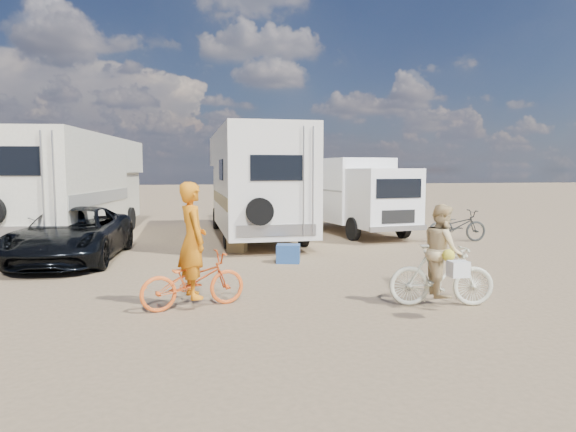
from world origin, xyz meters
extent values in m
plane|color=#8E7555|center=(0.00, 0.00, 0.00)|extent=(140.00, 140.00, 0.00)
imported|color=black|center=(-4.64, 3.25, 0.67)|extent=(2.58, 4.99, 1.34)
imported|color=#E35A1D|center=(-1.75, -1.75, 0.46)|extent=(1.85, 1.04, 0.92)
imported|color=beige|center=(2.33, -2.47, 0.52)|extent=(1.80, 0.86, 1.04)
imported|color=orange|center=(-1.75, -1.75, 0.95)|extent=(0.62, 0.79, 1.91)
imported|color=#D6B980|center=(2.33, -2.47, 0.77)|extent=(0.73, 0.86, 1.54)
imported|color=#282A28|center=(6.58, 4.36, 0.51)|extent=(1.97, 0.77, 1.02)
cube|color=navy|center=(0.61, 1.91, 0.23)|extent=(0.66, 0.55, 0.45)
cube|color=#937C4C|center=(-0.46, 3.83, 0.20)|extent=(0.63, 0.63, 0.40)
camera|label=1|loc=(-1.85, -10.02, 2.28)|focal=31.20mm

